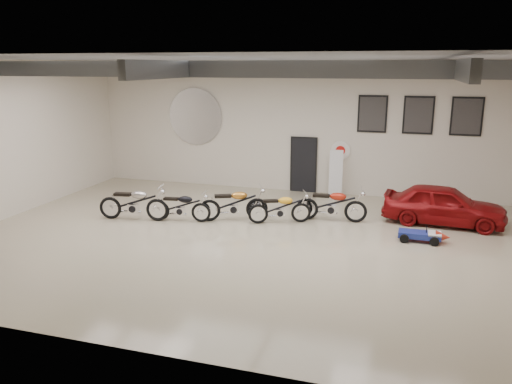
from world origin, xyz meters
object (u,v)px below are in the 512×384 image
(motorcycle_black, at_px, (180,206))
(motorcycle_gold, at_px, (233,203))
(banner_stand, at_px, (336,173))
(motorcycle_red, at_px, (331,204))
(motorcycle_yellow, at_px, (280,207))
(go_kart, at_px, (424,233))
(vintage_car, at_px, (444,205))
(motorcycle_silver, at_px, (133,202))

(motorcycle_black, height_order, motorcycle_gold, motorcycle_gold)
(banner_stand, relative_size, motorcycle_red, 0.83)
(banner_stand, xyz_separation_m, motorcycle_yellow, (-1.21, -3.73, -0.40))
(motorcycle_gold, relative_size, go_kart, 1.53)
(go_kart, xyz_separation_m, vintage_car, (0.59, 1.88, 0.37))
(motorcycle_black, xyz_separation_m, motorcycle_gold, (1.58, 0.57, 0.06))
(motorcycle_black, distance_m, motorcycle_red, 4.79)
(motorcycle_black, distance_m, motorcycle_yellow, 3.15)
(banner_stand, distance_m, motorcycle_silver, 7.49)
(banner_stand, bearing_deg, motorcycle_yellow, -112.82)
(banner_stand, distance_m, motorcycle_yellow, 3.94)
(motorcycle_gold, distance_m, go_kart, 5.82)
(motorcycle_red, bearing_deg, motorcycle_gold, -168.53)
(motorcycle_silver, relative_size, motorcycle_red, 1.02)
(motorcycle_gold, height_order, motorcycle_red, motorcycle_red)
(vintage_car, bearing_deg, motorcycle_yellow, 110.43)
(motorcycle_gold, distance_m, vintage_car, 6.57)
(motorcycle_gold, bearing_deg, go_kart, -27.22)
(motorcycle_yellow, bearing_deg, motorcycle_red, 1.41)
(motorcycle_red, height_order, vintage_car, vintage_car)
(motorcycle_silver, bearing_deg, motorcycle_yellow, 4.10)
(motorcycle_yellow, bearing_deg, go_kart, -29.52)
(motorcycle_black, distance_m, vintage_car, 8.24)
(go_kart, distance_m, vintage_car, 2.01)
(vintage_car, bearing_deg, motorcycle_black, 109.48)
(motorcycle_black, height_order, vintage_car, vintage_car)
(motorcycle_red, relative_size, vintage_car, 0.60)
(motorcycle_yellow, bearing_deg, motorcycle_black, 170.42)
(motorcycle_red, bearing_deg, go_kart, -27.10)
(motorcycle_gold, bearing_deg, banner_stand, 31.41)
(motorcycle_silver, bearing_deg, motorcycle_gold, 7.33)
(motorcycle_gold, bearing_deg, motorcycle_red, -8.20)
(banner_stand, height_order, motorcycle_yellow, banner_stand)
(banner_stand, relative_size, motorcycle_silver, 0.81)
(motorcycle_black, relative_size, motorcycle_gold, 0.89)
(motorcycle_silver, distance_m, go_kart, 8.89)
(motorcycle_gold, bearing_deg, motorcycle_yellow, -17.86)
(go_kart, bearing_deg, vintage_car, 73.72)
(motorcycle_yellow, bearing_deg, banner_stand, 49.15)
(motorcycle_silver, distance_m, vintage_car, 9.76)
(banner_stand, height_order, vintage_car, banner_stand)
(vintage_car, bearing_deg, motorcycle_red, 106.35)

